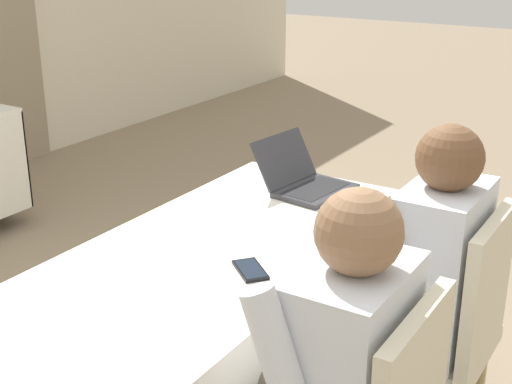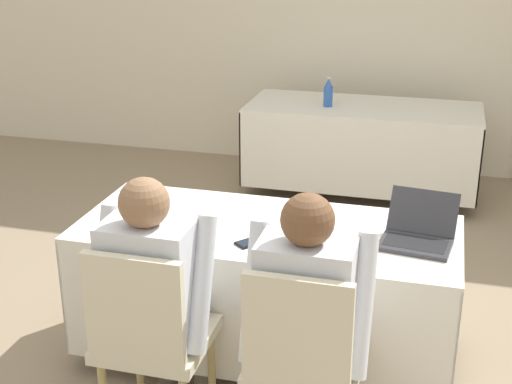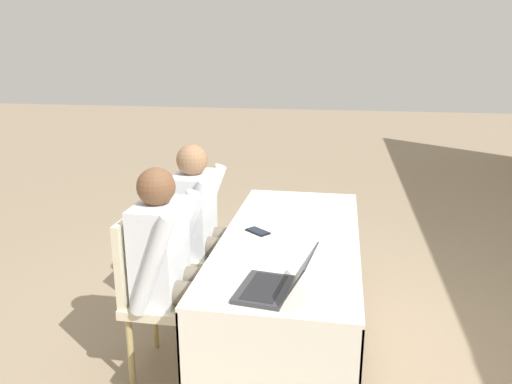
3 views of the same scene
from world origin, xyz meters
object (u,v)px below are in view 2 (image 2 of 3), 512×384
(laptop, at_px, (418,235))
(person_checkered_shirt, at_px, (157,287))
(water_bottle, at_px, (328,93))
(person_white_shirt, at_px, (309,308))
(chair_near_right, at_px, (302,357))
(chair_near_left, at_px, (149,334))
(cell_phone, at_px, (252,242))

(laptop, distance_m, person_checkered_shirt, 1.17)
(laptop, distance_m, water_bottle, 2.50)
(person_white_shirt, bearing_deg, chair_near_right, 90.00)
(laptop, relative_size, chair_near_right, 0.39)
(chair_near_left, xyz_separation_m, person_checkered_shirt, (-0.00, 0.10, 0.16))
(person_white_shirt, bearing_deg, laptop, -122.57)
(person_checkered_shirt, bearing_deg, cell_phone, -126.91)
(water_bottle, xyz_separation_m, chair_near_left, (-0.20, -3.06, -0.32))
(laptop, bearing_deg, chair_near_right, -111.18)
(cell_phone, bearing_deg, chair_near_right, -16.27)
(cell_phone, height_order, person_white_shirt, person_white_shirt)
(cell_phone, height_order, chair_near_left, chair_near_left)
(person_white_shirt, bearing_deg, person_checkered_shirt, 0.00)
(laptop, xyz_separation_m, cell_phone, (-0.72, -0.20, -0.03))
(person_checkered_shirt, height_order, person_white_shirt, same)
(laptop, distance_m, chair_near_right, 0.83)
(water_bottle, distance_m, chair_near_right, 3.10)
(cell_phone, distance_m, water_bottle, 2.56)
(chair_near_left, bearing_deg, laptop, -145.61)
(chair_near_right, bearing_deg, chair_near_left, 0.00)
(cell_phone, relative_size, person_checkered_shirt, 0.14)
(cell_phone, bearing_deg, person_white_shirt, -9.82)
(person_checkered_shirt, bearing_deg, laptop, -149.79)
(person_checkered_shirt, distance_m, person_white_shirt, 0.64)
(laptop, distance_m, cell_phone, 0.74)
(laptop, height_order, chair_near_left, laptop)
(water_bottle, distance_m, person_checkered_shirt, 2.96)
(cell_phone, distance_m, person_checkered_shirt, 0.50)
(cell_phone, bearing_deg, chair_near_left, -81.35)
(chair_near_right, xyz_separation_m, person_white_shirt, (0.00, 0.10, 0.16))
(person_checkered_shirt, relative_size, person_white_shirt, 1.00)
(cell_phone, height_order, chair_near_right, chair_near_right)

